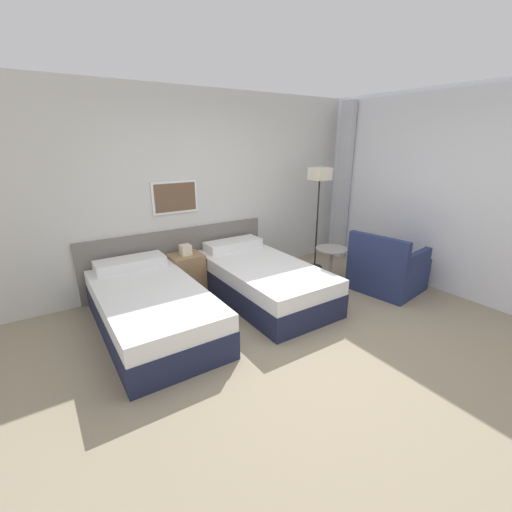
# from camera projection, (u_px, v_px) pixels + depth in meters

# --- Properties ---
(ground_plane) EXTENTS (16.00, 16.00, 0.00)m
(ground_plane) POSITION_uv_depth(u_px,v_px,m) (306.00, 344.00, 3.58)
(ground_plane) COLOR gray
(wall_headboard) EXTENTS (10.00, 0.10, 2.70)m
(wall_headboard) POSITION_uv_depth(u_px,v_px,m) (204.00, 193.00, 4.94)
(wall_headboard) COLOR silver
(wall_headboard) RESTS_ON ground_plane
(wall_window) EXTENTS (0.21, 4.74, 2.70)m
(wall_window) POSITION_uv_depth(u_px,v_px,m) (460.00, 196.00, 4.47)
(wall_window) COLOR white
(wall_window) RESTS_ON ground_plane
(bed_near_door) EXTENTS (1.05, 2.04, 0.62)m
(bed_near_door) POSITION_uv_depth(u_px,v_px,m) (151.00, 308.00, 3.81)
(bed_near_door) COLOR #1E233D
(bed_near_door) RESTS_ON ground_plane
(bed_near_window) EXTENTS (1.05, 2.04, 0.62)m
(bed_near_window) POSITION_uv_depth(u_px,v_px,m) (262.00, 280.00, 4.58)
(bed_near_window) COLOR #1E233D
(bed_near_window) RESTS_ON ground_plane
(nightstand) EXTENTS (0.43, 0.38, 0.67)m
(nightstand) POSITION_uv_depth(u_px,v_px,m) (187.00, 272.00, 4.80)
(nightstand) COLOR #9E7A51
(nightstand) RESTS_ON ground_plane
(floor_lamp) EXTENTS (0.27, 0.27, 1.63)m
(floor_lamp) POSITION_uv_depth(u_px,v_px,m) (319.00, 183.00, 5.31)
(floor_lamp) COLOR black
(floor_lamp) RESTS_ON ground_plane
(side_table) EXTENTS (0.47, 0.47, 0.54)m
(side_table) POSITION_uv_depth(u_px,v_px,m) (331.00, 259.00, 5.01)
(side_table) COLOR gray
(side_table) RESTS_ON ground_plane
(armchair) EXTENTS (0.94, 0.95, 0.84)m
(armchair) POSITION_uv_depth(u_px,v_px,m) (387.00, 270.00, 4.82)
(armchair) COLOR navy
(armchair) RESTS_ON ground_plane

